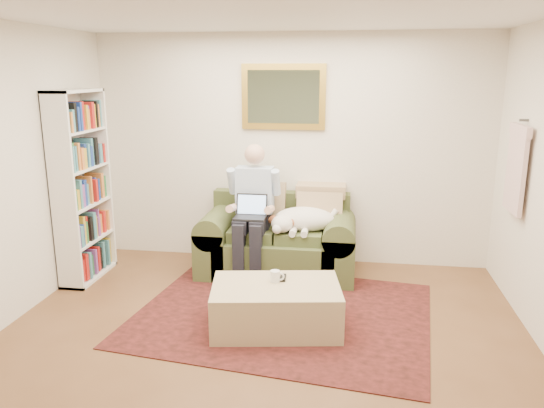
% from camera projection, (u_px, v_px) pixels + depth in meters
% --- Properties ---
extents(room_shell, '(4.51, 5.00, 2.61)m').
position_uv_depth(room_shell, '(257.00, 191.00, 3.98)').
color(room_shell, brown).
rests_on(room_shell, ground).
extents(rug, '(2.86, 2.41, 0.01)m').
position_uv_depth(rug, '(283.00, 313.00, 4.89)').
color(rug, black).
rests_on(rug, room_shell).
extents(sofa, '(1.69, 0.86, 1.02)m').
position_uv_depth(sofa, '(278.00, 247.00, 5.85)').
color(sofa, '#404826').
rests_on(sofa, room_shell).
extents(seated_man, '(0.56, 0.80, 1.42)m').
position_uv_depth(seated_man, '(252.00, 213.00, 5.64)').
color(seated_man, '#8CAAD8').
rests_on(seated_man, sofa).
extents(laptop, '(0.33, 0.26, 0.24)m').
position_uv_depth(laptop, '(251.00, 211.00, 5.57)').
color(laptop, black).
rests_on(laptop, seated_man).
extents(sleeping_dog, '(0.70, 0.44, 0.26)m').
position_uv_depth(sleeping_dog, '(305.00, 219.00, 5.64)').
color(sleeping_dog, white).
rests_on(sleeping_dog, sofa).
extents(ottoman, '(1.19, 0.86, 0.40)m').
position_uv_depth(ottoman, '(276.00, 307.00, 4.58)').
color(ottoman, tan).
rests_on(ottoman, room_shell).
extents(coffee_mug, '(0.08, 0.08, 0.10)m').
position_uv_depth(coffee_mug, '(275.00, 276.00, 4.60)').
color(coffee_mug, white).
rests_on(coffee_mug, ottoman).
extents(tv_remote, '(0.06, 0.15, 0.02)m').
position_uv_depth(tv_remote, '(283.00, 278.00, 4.67)').
color(tv_remote, black).
rests_on(tv_remote, ottoman).
extents(bookshelf, '(0.28, 0.80, 2.00)m').
position_uv_depth(bookshelf, '(82.00, 187.00, 5.55)').
color(bookshelf, white).
rests_on(bookshelf, room_shell).
extents(wall_mirror, '(0.94, 0.04, 0.72)m').
position_uv_depth(wall_mirror, '(283.00, 97.00, 5.88)').
color(wall_mirror, gold).
rests_on(wall_mirror, room_shell).
extents(hanging_shirt, '(0.06, 0.52, 0.90)m').
position_uv_depth(hanging_shirt, '(517.00, 164.00, 4.85)').
color(hanging_shirt, beige).
rests_on(hanging_shirt, room_shell).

